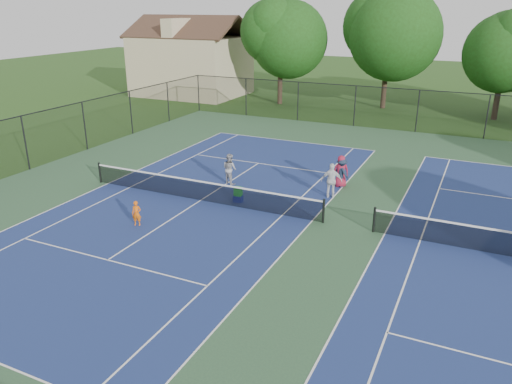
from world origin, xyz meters
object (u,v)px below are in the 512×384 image
at_px(tree_back_c, 506,48).
at_px(ball_crate, 238,199).
at_px(bystander_a, 332,181).
at_px(clapboard_house, 191,63).
at_px(tree_back_a, 281,35).
at_px(instructor, 230,169).
at_px(child_player, 137,213).
at_px(bystander_b, 342,173).
at_px(bystander_c, 341,171).
at_px(ball_hopper, 238,191).
at_px(tree_back_b, 389,30).

bearing_deg(tree_back_c, ball_crate, -112.97).
bearing_deg(tree_back_c, bystander_a, -106.76).
bearing_deg(clapboard_house, tree_back_a, -5.71).
bearing_deg(instructor, child_player, 101.96).
bearing_deg(tree_back_c, bystander_b, -108.00).
bearing_deg(bystander_c, tree_back_a, -85.67).
bearing_deg(ball_hopper, bystander_a, 32.61).
distance_m(bystander_a, bystander_c, 1.67).
bearing_deg(tree_back_b, clapboard_house, -176.99).
height_order(bystander_a, bystander_c, bystander_a).
distance_m(instructor, ball_hopper, 2.60).
bearing_deg(clapboard_house, ball_crate, -54.11).
bearing_deg(bystander_c, child_player, 26.40).
relative_size(tree_back_b, ball_hopper, 25.13).
distance_m(tree_back_a, ball_crate, 25.31).
bearing_deg(ball_hopper, tree_back_b, 86.98).
bearing_deg(clapboard_house, tree_back_b, 3.01).
height_order(clapboard_house, instructor, clapboard_house).
xyz_separation_m(instructor, ball_crate, (1.54, -2.08, -0.63)).
bearing_deg(tree_back_b, instructor, -97.04).
distance_m(tree_back_b, ball_hopper, 26.15).
height_order(tree_back_b, clapboard_house, tree_back_b).
xyz_separation_m(bystander_a, ball_hopper, (-3.71, -2.37, -0.32)).
bearing_deg(bystander_b, tree_back_b, -52.19).
distance_m(instructor, bystander_c, 5.57).
bearing_deg(bystander_a, clapboard_house, -59.81).
xyz_separation_m(bystander_b, ball_hopper, (-3.72, -4.02, -0.23)).
xyz_separation_m(child_player, bystander_a, (6.29, 6.46, 0.31)).
bearing_deg(bystander_b, tree_back_a, -28.12).
bearing_deg(tree_back_b, bystander_a, -84.13).
distance_m(tree_back_a, instructor, 22.79).
bearing_deg(ball_crate, tree_back_a, 108.12).
height_order(bystander_b, ball_hopper, bystander_b).
height_order(instructor, bystander_a, bystander_a).
xyz_separation_m(instructor, ball_hopper, (1.54, -2.08, -0.27)).
relative_size(bystander_c, ball_hopper, 4.02).
bearing_deg(child_player, ball_hopper, 37.06).
bearing_deg(bystander_b, bystander_c, 9.40).
relative_size(bystander_a, bystander_c, 1.05).
bearing_deg(instructor, tree_back_a, -52.39).
distance_m(tree_back_c, ball_crate, 27.03).
height_order(child_player, bystander_b, bystander_b).
bearing_deg(bystander_a, bystander_b, -104.38).
distance_m(bystander_a, ball_hopper, 4.41).
relative_size(clapboard_house, instructor, 6.87).
xyz_separation_m(tree_back_c, ball_hopper, (-10.34, -24.40, -4.97)).
relative_size(tree_back_c, instructor, 5.34).
relative_size(tree_back_a, instructor, 5.82).
xyz_separation_m(tree_back_c, bystander_a, (-6.63, -22.03, -4.64)).
xyz_separation_m(tree_back_b, bystander_c, (2.33, -21.36, -5.79)).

